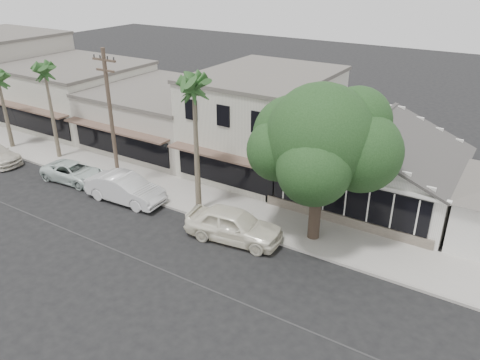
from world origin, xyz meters
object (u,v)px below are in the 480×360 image
Objects in this scene: car_1 at (125,188)px; car_2 at (74,172)px; shade_tree at (321,140)px; utility_pole at (111,119)px; car_0 at (234,225)px.

car_1 is 1.12× the size of car_2.
shade_tree is (11.51, 2.36, 4.69)m from car_1.
utility_pole is at bearing -83.85° from car_2.
shade_tree is (3.51, 2.50, 4.65)m from car_0.
utility_pole is at bearing -173.73° from shade_tree.
shade_tree is at bearing -62.42° from car_0.
shade_tree is at bearing -87.60° from car_2.
car_1 is at bearing 81.14° from car_0.
car_0 is 1.13× the size of car_2.
utility_pole is 1.07× the size of shade_tree.
utility_pole is 10.34m from car_0.
car_0 is 0.62× the size of shade_tree.
car_0 is at bearing -144.55° from shade_tree.
car_1 is at bearing -97.79° from car_2.
shade_tree is (16.51, 2.11, 4.90)m from car_2.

